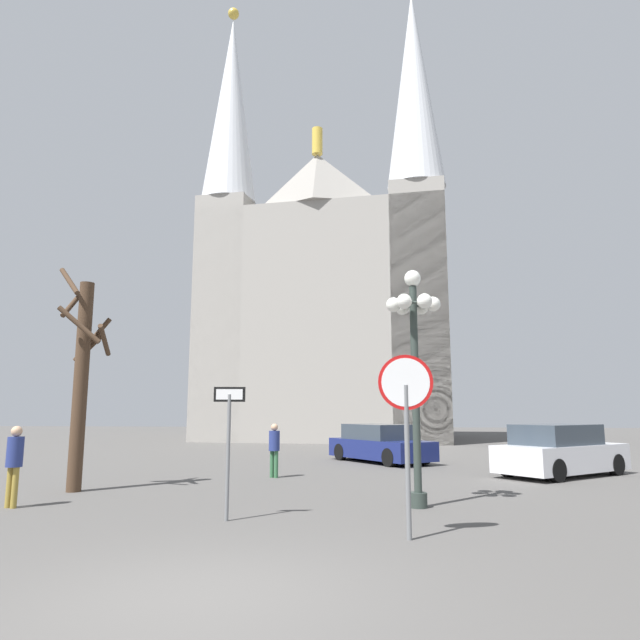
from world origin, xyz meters
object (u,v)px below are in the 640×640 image
(cathedral, at_px, (330,307))
(one_way_arrow_sign, at_px, (229,436))
(parked_car_near_navy, at_px, (379,444))
(pedestrian_standing, at_px, (274,445))
(street_lamp, at_px, (414,345))
(stop_sign, at_px, (406,406))
(pedestrian_walking, at_px, (15,458))
(bare_tree, at_px, (81,375))
(parked_car_far_white, at_px, (560,452))

(cathedral, distance_m, one_way_arrow_sign, 29.55)
(parked_car_near_navy, relative_size, pedestrian_standing, 3.01)
(street_lamp, relative_size, pedestrian_standing, 3.18)
(cathedral, distance_m, parked_car_near_navy, 19.09)
(cathedral, height_order, parked_car_near_navy, cathedral)
(stop_sign, relative_size, pedestrian_walking, 1.73)
(stop_sign, relative_size, parked_car_near_navy, 0.60)
(cathedral, bearing_deg, stop_sign, -83.31)
(one_way_arrow_sign, bearing_deg, pedestrian_standing, 92.58)
(bare_tree, bearing_deg, cathedral, 80.31)
(bare_tree, bearing_deg, pedestrian_standing, 36.98)
(cathedral, distance_m, pedestrian_walking, 29.16)
(street_lamp, bearing_deg, parked_car_far_white, 51.71)
(stop_sign, relative_size, one_way_arrow_sign, 1.19)
(stop_sign, xyz_separation_m, pedestrian_standing, (-3.46, 7.67, -1.09))
(bare_tree, distance_m, parked_car_far_white, 13.81)
(pedestrian_walking, bearing_deg, pedestrian_standing, 51.70)
(stop_sign, bearing_deg, parked_car_near_navy, 91.44)
(cathedral, xyz_separation_m, street_lamp, (3.85, -26.82, -5.86))
(pedestrian_standing, bearing_deg, parked_car_far_white, 8.05)
(cathedral, bearing_deg, bare_tree, -99.69)
(one_way_arrow_sign, relative_size, parked_car_near_navy, 0.51)
(pedestrian_standing, bearing_deg, parked_car_near_navy, 59.23)
(bare_tree, distance_m, parked_car_near_navy, 11.56)
(stop_sign, relative_size, bare_tree, 0.51)
(one_way_arrow_sign, bearing_deg, cathedral, 90.64)
(one_way_arrow_sign, height_order, bare_tree, bare_tree)
(bare_tree, relative_size, pedestrian_walking, 3.41)
(one_way_arrow_sign, relative_size, pedestrian_standing, 1.53)
(stop_sign, distance_m, parked_car_far_white, 10.31)
(bare_tree, relative_size, pedestrian_standing, 3.58)
(parked_car_far_white, height_order, pedestrian_standing, pedestrian_standing)
(stop_sign, bearing_deg, cathedral, 96.69)
(bare_tree, relative_size, parked_car_far_white, 1.22)
(cathedral, relative_size, stop_sign, 10.82)
(pedestrian_standing, bearing_deg, bare_tree, -143.02)
(cathedral, height_order, pedestrian_standing, cathedral)
(street_lamp, bearing_deg, pedestrian_standing, 128.79)
(cathedral, relative_size, one_way_arrow_sign, 12.88)
(one_way_arrow_sign, xyz_separation_m, bare_tree, (-4.64, 3.20, 1.33))
(one_way_arrow_sign, bearing_deg, street_lamp, 25.90)
(parked_car_far_white, bearing_deg, stop_sign, -119.77)
(parked_car_far_white, distance_m, pedestrian_walking, 14.63)
(cathedral, height_order, parked_car_far_white, cathedral)
(cathedral, bearing_deg, street_lamp, -81.82)
(one_way_arrow_sign, distance_m, pedestrian_standing, 6.51)
(parked_car_near_navy, bearing_deg, parked_car_far_white, -36.90)
(street_lamp, distance_m, parked_car_near_navy, 10.40)
(parked_car_near_navy, relative_size, parked_car_far_white, 1.03)
(parked_car_far_white, bearing_deg, one_way_arrow_sign, -137.02)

